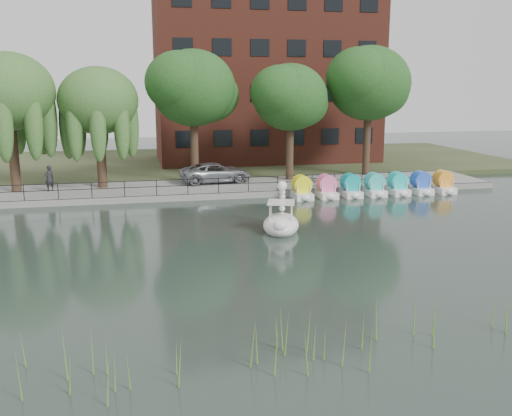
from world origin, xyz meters
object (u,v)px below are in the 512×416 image
object	(u,v)px
minivan	(216,171)
bicycle	(306,179)
swan_boat	(281,221)
pedestrian	(49,176)

from	to	relation	value
minivan	bicycle	distance (m)	6.62
minivan	swan_boat	world-z (taller)	swan_boat
bicycle	pedestrian	bearing A→B (deg)	96.92
swan_boat	pedestrian	bearing A→B (deg)	154.04
minivan	bicycle	bearing A→B (deg)	-123.77
minivan	swan_boat	distance (m)	13.20
minivan	bicycle	world-z (taller)	minivan
pedestrian	bicycle	bearing A→B (deg)	139.70
minivan	pedestrian	xyz separation A→B (m)	(-11.28, -1.10, 0.17)
pedestrian	swan_boat	bearing A→B (deg)	102.44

